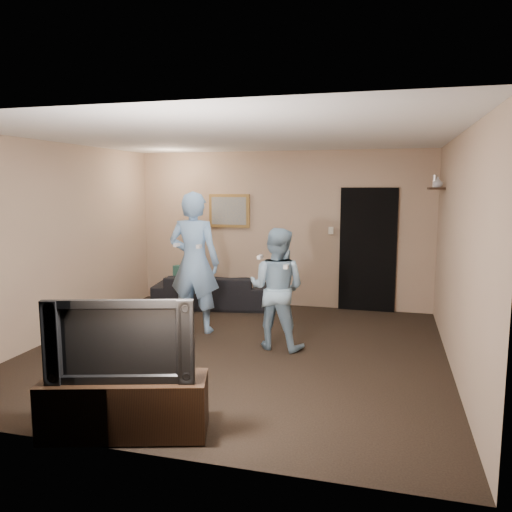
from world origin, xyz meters
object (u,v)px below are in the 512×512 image
(sofa, at_px, (211,291))
(television, at_px, (122,338))
(tv_console, at_px, (125,406))
(wii_player_right, at_px, (277,288))
(wii_player_left, at_px, (194,263))

(sofa, relative_size, television, 1.61)
(sofa, bearing_deg, tv_console, 92.18)
(television, height_order, wii_player_right, wii_player_right)
(television, xyz_separation_m, wii_player_right, (0.70, 2.52, -0.07))
(television, distance_m, wii_player_left, 2.97)
(tv_console, relative_size, wii_player_left, 0.68)
(television, xyz_separation_m, wii_player_left, (-0.56, 2.91, 0.15))
(tv_console, distance_m, wii_player_left, 3.05)
(tv_console, relative_size, television, 1.14)
(sofa, distance_m, wii_player_left, 1.58)
(tv_console, bearing_deg, wii_player_left, 84.47)
(television, bearing_deg, wii_player_left, 84.47)
(tv_console, bearing_deg, wii_player_right, 58.05)
(tv_console, height_order, television, television)
(sofa, relative_size, wii_player_right, 1.24)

